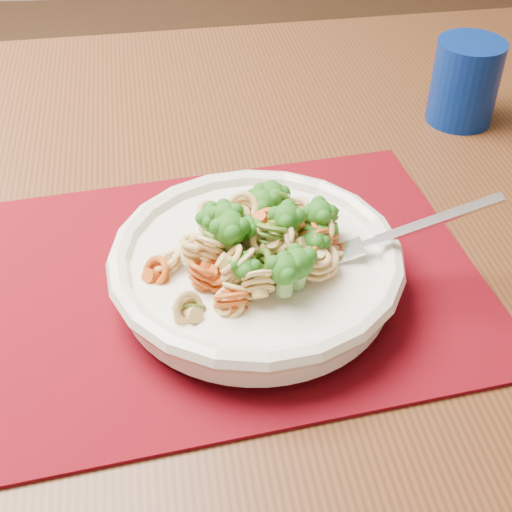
{
  "coord_description": "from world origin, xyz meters",
  "views": [
    {
      "loc": [
        0.62,
        -1.09,
        1.14
      ],
      "look_at": [
        0.66,
        -0.63,
        0.75
      ],
      "focal_mm": 50.0,
      "sensor_mm": 36.0,
      "label": 1
    }
  ],
  "objects": [
    {
      "name": "pasta_broccoli_heap",
      "position": [
        0.66,
        -0.63,
        0.75
      ],
      "size": [
        0.22,
        0.22,
        0.06
      ],
      "primitive_type": null,
      "color": "tan",
      "rests_on": "pasta_bowl"
    },
    {
      "name": "tumbler",
      "position": [
        0.93,
        -0.34,
        0.76
      ],
      "size": [
        0.08,
        0.08,
        0.1
      ],
      "primitive_type": "cylinder",
      "color": "navy",
      "rests_on": "dining_table"
    },
    {
      "name": "placemat",
      "position": [
        0.64,
        -0.61,
        0.71
      ],
      "size": [
        0.49,
        0.41,
        0.0
      ],
      "primitive_type": "cube",
      "rotation": [
        0.0,
        0.0,
        0.16
      ],
      "color": "#660415",
      "rests_on": "dining_table"
    },
    {
      "name": "fork",
      "position": [
        0.74,
        -0.63,
        0.75
      ],
      "size": [
        0.18,
        0.03,
        0.08
      ],
      "primitive_type": null,
      "rotation": [
        0.0,
        -0.35,
        0.04
      ],
      "color": "silver",
      "rests_on": "pasta_bowl"
    },
    {
      "name": "dining_table",
      "position": [
        0.68,
        -0.48,
        0.61
      ],
      "size": [
        1.44,
        1.0,
        0.71
      ],
      "rotation": [
        0.0,
        0.0,
        0.09
      ],
      "color": "#542F17",
      "rests_on": "ground"
    },
    {
      "name": "pasta_bowl",
      "position": [
        0.66,
        -0.63,
        0.74
      ],
      "size": [
        0.26,
        0.26,
        0.05
      ],
      "color": "silver",
      "rests_on": "placemat"
    }
  ]
}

